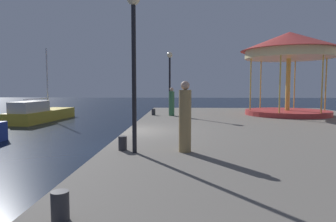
{
  "coord_description": "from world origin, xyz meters",
  "views": [
    {
      "loc": [
        2.23,
        -12.02,
        2.59
      ],
      "look_at": [
        1.55,
        4.96,
        1.21
      ],
      "focal_mm": 31.8,
      "sensor_mm": 36.0,
      "label": 1
    }
  ],
  "objects_px": {
    "lamp_post_mid_promenade": "(170,72)",
    "bollard_center": "(153,112)",
    "person_far_corner": "(172,103)",
    "sailboat_yellow": "(40,113)",
    "carousel": "(289,54)",
    "bollard_south": "(60,206)",
    "bollard_north": "(123,143)",
    "person_by_the_water": "(185,119)",
    "lamp_post_near_edge": "(134,44)"
  },
  "relations": [
    {
      "from": "lamp_post_mid_promenade",
      "to": "bollard_center",
      "type": "xyz_separation_m",
      "value": [
        -1.03,
        -0.06,
        -2.55
      ]
    },
    {
      "from": "person_far_corner",
      "to": "sailboat_yellow",
      "type": "bearing_deg",
      "value": 160.88
    },
    {
      "from": "lamp_post_mid_promenade",
      "to": "bollard_center",
      "type": "bearing_deg",
      "value": -176.87
    },
    {
      "from": "person_far_corner",
      "to": "carousel",
      "type": "bearing_deg",
      "value": 5.87
    },
    {
      "from": "bollard_south",
      "to": "person_far_corner",
      "type": "bearing_deg",
      "value": 85.79
    },
    {
      "from": "sailboat_yellow",
      "to": "bollard_north",
      "type": "distance_m",
      "value": 16.43
    },
    {
      "from": "lamp_post_mid_promenade",
      "to": "person_by_the_water",
      "type": "xyz_separation_m",
      "value": [
        0.79,
        -10.67,
        -1.83
      ]
    },
    {
      "from": "carousel",
      "to": "bollard_north",
      "type": "bearing_deg",
      "value": -127.63
    },
    {
      "from": "lamp_post_near_edge",
      "to": "person_by_the_water",
      "type": "xyz_separation_m",
      "value": [
        1.37,
        0.16,
        -2.02
      ]
    },
    {
      "from": "carousel",
      "to": "lamp_post_mid_promenade",
      "type": "height_order",
      "value": "carousel"
    },
    {
      "from": "person_by_the_water",
      "to": "carousel",
      "type": "bearing_deg",
      "value": 58.87
    },
    {
      "from": "lamp_post_near_edge",
      "to": "bollard_north",
      "type": "xyz_separation_m",
      "value": [
        -0.39,
        0.29,
        -2.74
      ]
    },
    {
      "from": "sailboat_yellow",
      "to": "bollard_north",
      "type": "relative_size",
      "value": 17.75
    },
    {
      "from": "sailboat_yellow",
      "to": "person_by_the_water",
      "type": "height_order",
      "value": "sailboat_yellow"
    },
    {
      "from": "sailboat_yellow",
      "to": "bollard_center",
      "type": "relative_size",
      "value": 17.75
    },
    {
      "from": "carousel",
      "to": "bollard_north",
      "type": "distance_m",
      "value": 14.38
    },
    {
      "from": "bollard_south",
      "to": "sailboat_yellow",
      "type": "bearing_deg",
      "value": 116.35
    },
    {
      "from": "bollard_south",
      "to": "person_by_the_water",
      "type": "relative_size",
      "value": 0.2
    },
    {
      "from": "bollard_north",
      "to": "person_by_the_water",
      "type": "distance_m",
      "value": 1.91
    },
    {
      "from": "sailboat_yellow",
      "to": "bollard_center",
      "type": "bearing_deg",
      "value": -20.05
    },
    {
      "from": "carousel",
      "to": "bollard_center",
      "type": "bearing_deg",
      "value": -176.52
    },
    {
      "from": "bollard_center",
      "to": "bollard_south",
      "type": "bearing_deg",
      "value": -89.69
    },
    {
      "from": "bollard_center",
      "to": "person_by_the_water",
      "type": "distance_m",
      "value": 10.79
    },
    {
      "from": "sailboat_yellow",
      "to": "lamp_post_near_edge",
      "type": "height_order",
      "value": "sailboat_yellow"
    },
    {
      "from": "person_far_corner",
      "to": "person_by_the_water",
      "type": "distance_m",
      "value": 10.4
    },
    {
      "from": "bollard_south",
      "to": "person_by_the_water",
      "type": "xyz_separation_m",
      "value": [
        1.74,
        4.32,
        0.72
      ]
    },
    {
      "from": "lamp_post_mid_promenade",
      "to": "person_far_corner",
      "type": "height_order",
      "value": "lamp_post_mid_promenade"
    },
    {
      "from": "lamp_post_mid_promenade",
      "to": "bollard_south",
      "type": "xyz_separation_m",
      "value": [
        -0.95,
        -14.99,
        -2.55
      ]
    },
    {
      "from": "sailboat_yellow",
      "to": "lamp_post_near_edge",
      "type": "relative_size",
      "value": 1.65
    },
    {
      "from": "bollard_north",
      "to": "person_by_the_water",
      "type": "bearing_deg",
      "value": -4.23
    },
    {
      "from": "sailboat_yellow",
      "to": "lamp_post_near_edge",
      "type": "xyz_separation_m",
      "value": [
        9.38,
        -14.04,
        3.14
      ]
    },
    {
      "from": "lamp_post_near_edge",
      "to": "person_by_the_water",
      "type": "bearing_deg",
      "value": 6.72
    },
    {
      "from": "lamp_post_near_edge",
      "to": "person_far_corner",
      "type": "relative_size",
      "value": 2.45
    },
    {
      "from": "carousel",
      "to": "sailboat_yellow",
      "type": "bearing_deg",
      "value": 171.09
    },
    {
      "from": "bollard_center",
      "to": "person_by_the_water",
      "type": "xyz_separation_m",
      "value": [
        1.82,
        -10.61,
        0.72
      ]
    },
    {
      "from": "bollard_center",
      "to": "bollard_north",
      "type": "relative_size",
      "value": 1.0
    },
    {
      "from": "sailboat_yellow",
      "to": "lamp_post_mid_promenade",
      "type": "distance_m",
      "value": 10.87
    },
    {
      "from": "sailboat_yellow",
      "to": "bollard_south",
      "type": "bearing_deg",
      "value": -63.65
    },
    {
      "from": "lamp_post_near_edge",
      "to": "bollard_north",
      "type": "height_order",
      "value": "lamp_post_near_edge"
    },
    {
      "from": "carousel",
      "to": "lamp_post_near_edge",
      "type": "distance_m",
      "value": 13.93
    },
    {
      "from": "lamp_post_near_edge",
      "to": "bollard_north",
      "type": "bearing_deg",
      "value": 142.91
    },
    {
      "from": "lamp_post_near_edge",
      "to": "bollard_center",
      "type": "relative_size",
      "value": 10.73
    },
    {
      "from": "bollard_south",
      "to": "carousel",
      "type": "bearing_deg",
      "value": 61.28
    },
    {
      "from": "person_far_corner",
      "to": "person_by_the_water",
      "type": "height_order",
      "value": "person_by_the_water"
    },
    {
      "from": "bollard_south",
      "to": "bollard_north",
      "type": "relative_size",
      "value": 1.0
    },
    {
      "from": "carousel",
      "to": "lamp_post_near_edge",
      "type": "height_order",
      "value": "carousel"
    },
    {
      "from": "lamp_post_near_edge",
      "to": "bollard_south",
      "type": "height_order",
      "value": "lamp_post_near_edge"
    },
    {
      "from": "sailboat_yellow",
      "to": "lamp_post_mid_promenade",
      "type": "relative_size",
      "value": 1.79
    },
    {
      "from": "carousel",
      "to": "bollard_center",
      "type": "height_order",
      "value": "carousel"
    },
    {
      "from": "bollard_center",
      "to": "person_by_the_water",
      "type": "height_order",
      "value": "person_by_the_water"
    }
  ]
}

